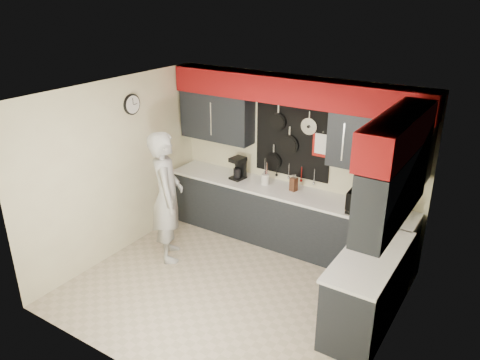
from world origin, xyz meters
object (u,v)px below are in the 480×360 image
Objects in this scene: coffee_maker at (239,167)px; person at (167,197)px; utensil_crock at (265,179)px; microwave at (370,203)px; knife_block at (294,184)px.

person is at bearing -99.65° from coffee_maker.
coffee_maker is (-0.48, -0.02, 0.10)m from utensil_crock.
microwave reaches higher than utensil_crock.
coffee_maker reaches higher than microwave.
microwave is at bearing 5.43° from coffee_maker.
coffee_maker is (-2.16, 0.12, 0.03)m from microwave.
utensil_crock is at bearing -75.57° from person.
knife_block is at bearing 0.99° from utensil_crock.
coffee_maker is at bearing -164.86° from knife_block.
coffee_maker reaches higher than utensil_crock.
knife_block is 0.96m from coffee_maker.
knife_block is 0.48m from utensil_crock.
microwave is 2.81m from person.
knife_block reaches higher than utensil_crock.
person is (-0.89, -1.27, -0.03)m from utensil_crock.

